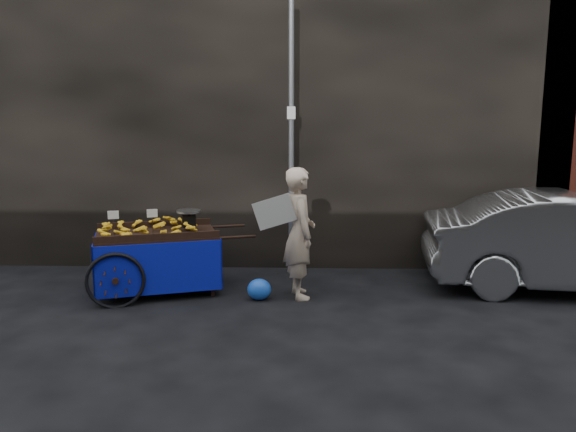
{
  "coord_description": "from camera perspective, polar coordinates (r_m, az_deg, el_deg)",
  "views": [
    {
      "loc": [
        0.52,
        -6.95,
        2.34
      ],
      "look_at": [
        0.28,
        0.5,
        1.02
      ],
      "focal_mm": 35.0,
      "sensor_mm": 36.0,
      "label": 1
    }
  ],
  "objects": [
    {
      "name": "banana_cart",
      "position": [
        7.71,
        -13.56,
        -2.33
      ],
      "size": [
        2.36,
        1.56,
        1.18
      ],
      "rotation": [
        0.0,
        0.0,
        0.3
      ],
      "color": "black",
      "rests_on": "ground"
    },
    {
      "name": "vendor",
      "position": [
        7.29,
        1.17,
        -1.71
      ],
      "size": [
        0.89,
        0.7,
        1.71
      ],
      "rotation": [
        0.0,
        0.0,
        1.8
      ],
      "color": "tan",
      "rests_on": "ground"
    },
    {
      "name": "ground",
      "position": [
        7.35,
        -2.32,
        -8.56
      ],
      "size": [
        80.0,
        80.0,
        0.0
      ],
      "primitive_type": "plane",
      "color": "black",
      "rests_on": "ground"
    },
    {
      "name": "plastic_bag",
      "position": [
        7.33,
        -2.95,
        -7.46
      ],
      "size": [
        0.31,
        0.25,
        0.28
      ],
      "primitive_type": "ellipsoid",
      "color": "blue",
      "rests_on": "ground"
    },
    {
      "name": "building_wall",
      "position": [
        9.55,
        1.11,
        10.98
      ],
      "size": [
        13.5,
        2.0,
        5.0
      ],
      "color": "black",
      "rests_on": "ground"
    },
    {
      "name": "street_pole",
      "position": [
        8.25,
        0.33,
        7.71
      ],
      "size": [
        0.12,
        0.1,
        4.0
      ],
      "color": "slate",
      "rests_on": "ground"
    }
  ]
}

